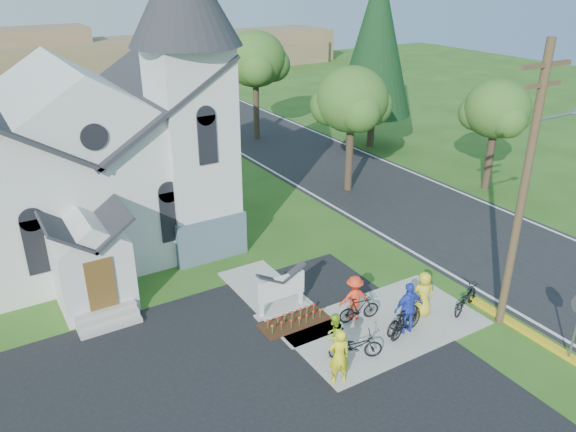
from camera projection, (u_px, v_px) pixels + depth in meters
ground at (359, 346)px, 19.22m from camera, size 120.00×120.00×0.00m
road at (338, 170)px, 35.65m from camera, size 8.00×90.00×0.02m
sidewalk at (384, 325)px, 20.31m from camera, size 7.00×4.00×0.05m
church at (86, 134)px, 24.20m from camera, size 12.35×12.00×13.00m
church_sign at (282, 288)px, 20.72m from camera, size 2.20×0.40×1.70m
flower_bed at (294, 322)px, 20.43m from camera, size 2.60×1.10×0.07m
utility_pole at (526, 183)px, 18.38m from camera, size 3.45×0.28×10.00m
tree_road_near at (352, 100)px, 30.47m from camera, size 4.00×4.00×7.05m
tree_road_mid at (255, 60)px, 39.83m from camera, size 4.40×4.40×7.80m
tree_road_far at (497, 110)px, 30.91m from camera, size 3.60×3.60×6.30m
conifer at (377, 39)px, 37.34m from camera, size 5.20×5.20×12.40m
distant_hills at (78, 59)px, 63.82m from camera, size 61.00×10.00×5.60m
cyclist_0 at (339, 356)px, 17.16m from camera, size 0.79×0.62×1.89m
bike_0 at (356, 346)px, 18.37m from camera, size 1.89×1.33×0.94m
cyclist_1 at (334, 335)px, 18.36m from camera, size 0.94×0.85×1.60m
bike_1 at (359, 309)px, 20.34m from camera, size 1.66×0.72×0.97m
cyclist_2 at (408, 308)px, 19.51m from camera, size 1.20×0.61×1.96m
bike_2 at (403, 317)px, 19.84m from camera, size 2.03×1.14×1.01m
cyclist_3 at (354, 298)px, 20.31m from camera, size 1.26×0.94×1.74m
bike_3 at (406, 321)px, 19.54m from camera, size 1.86×0.92×1.08m
cyclist_4 at (423, 294)px, 20.52m from camera, size 0.99×0.80×1.75m
bike_4 at (466, 298)px, 20.96m from camera, size 1.97×1.25×0.98m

